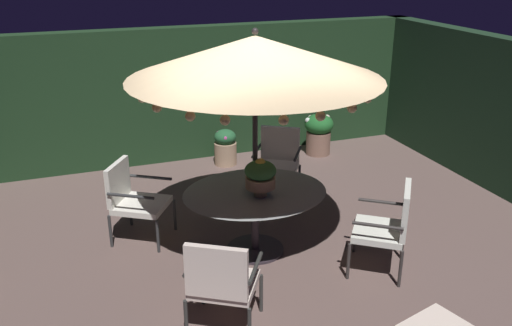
% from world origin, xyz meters
% --- Properties ---
extents(ground_plane, '(8.07, 6.51, 0.02)m').
position_xyz_m(ground_plane, '(0.00, 0.00, -0.01)').
color(ground_plane, brown).
extents(hedge_backdrop_rear, '(8.07, 0.30, 2.15)m').
position_xyz_m(hedge_backdrop_rear, '(0.00, 3.11, 1.07)').
color(hedge_backdrop_rear, '#1B351D').
rests_on(hedge_backdrop_rear, ground_plane).
extents(patio_dining_table, '(1.63, 1.37, 0.76)m').
position_xyz_m(patio_dining_table, '(-0.01, -0.17, 0.61)').
color(patio_dining_table, '#312930').
rests_on(patio_dining_table, ground_plane).
extents(patio_umbrella, '(2.66, 2.66, 2.54)m').
position_xyz_m(patio_umbrella, '(-0.01, -0.17, 2.24)').
color(patio_umbrella, '#2F2B2B').
rests_on(patio_umbrella, ground_plane).
extents(centerpiece_planter, '(0.34, 0.34, 0.43)m').
position_xyz_m(centerpiece_planter, '(-0.00, -0.30, 1.00)').
color(centerpiece_planter, tan).
rests_on(centerpiece_planter, patio_dining_table).
extents(patio_chair_north, '(0.83, 0.82, 0.95)m').
position_xyz_m(patio_chair_north, '(-1.26, 0.62, 0.54)').
color(patio_chair_north, '#2F3132').
rests_on(patio_chair_north, ground_plane).
extents(patio_chair_northeast, '(0.80, 0.79, 0.97)m').
position_xyz_m(patio_chair_northeast, '(-0.79, -1.43, 0.55)').
color(patio_chair_northeast, '#2F302E').
rests_on(patio_chair_northeast, ground_plane).
extents(patio_chair_east, '(0.81, 0.82, 1.00)m').
position_xyz_m(patio_chair_east, '(1.18, -1.05, 0.57)').
color(patio_chair_east, '#312E2C').
rests_on(patio_chair_east, ground_plane).
extents(patio_chair_southeast, '(0.79, 0.78, 1.00)m').
position_xyz_m(patio_chair_southeast, '(0.78, 1.07, 0.59)').
color(patio_chair_southeast, '#292C31').
rests_on(patio_chair_southeast, ground_plane).
extents(potted_plant_left_far, '(0.49, 0.48, 0.70)m').
position_xyz_m(potted_plant_left_far, '(2.09, 2.47, 0.38)').
color(potted_plant_left_far, '#846151').
rests_on(potted_plant_left_far, ground_plane).
extents(potted_plant_back_right, '(0.36, 0.36, 0.58)m').
position_xyz_m(potted_plant_back_right, '(0.47, 2.56, 0.29)').
color(potted_plant_back_right, tan).
rests_on(potted_plant_back_right, ground_plane).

